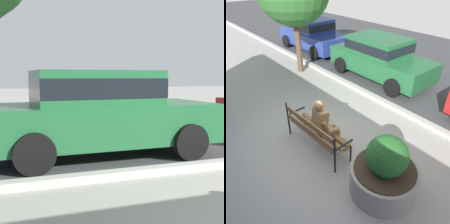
{
  "view_description": "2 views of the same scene",
  "coord_description": "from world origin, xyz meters",
  "views": [
    {
      "loc": [
        -3.55,
        -1.45,
        1.46
      ],
      "look_at": [
        -1.46,
        4.34,
        0.8
      ],
      "focal_mm": 53.68,
      "sensor_mm": 36.0,
      "label": 1
    },
    {
      "loc": [
        3.55,
        -2.1,
        3.67
      ],
      "look_at": [
        0.14,
        0.72,
        0.75
      ],
      "focal_mm": 34.98,
      "sensor_mm": 36.0,
      "label": 2
    }
  ],
  "objects": [
    {
      "name": "parked_car_green",
      "position": [
        -1.72,
        4.34,
        0.84
      ],
      "size": [
        4.1,
        1.92,
        1.56
      ],
      "color": "#236638",
      "rests_on": "ground"
    },
    {
      "name": "street_surface",
      "position": [
        0.0,
        7.5,
        0.0
      ],
      "size": [
        60.0,
        9.0,
        0.01
      ],
      "primitive_type": "cube",
      "color": "#424244",
      "rests_on": "ground"
    }
  ]
}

